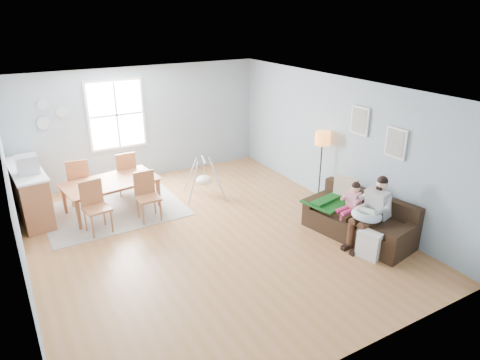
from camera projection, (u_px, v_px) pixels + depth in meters
room at (203, 107)px, 7.02m from camera, size 8.40×9.40×3.90m
window at (116, 115)px, 9.82m from camera, size 1.32×0.08×1.62m
pictures at (377, 131)px, 7.76m from camera, size 0.05×1.34×0.74m
wall_plates at (50, 114)px, 9.11m from camera, size 0.67×0.02×0.66m
sofa at (360, 222)px, 7.84m from camera, size 1.21×2.10×0.80m
green_throw at (330, 201)px, 8.17m from camera, size 1.04×0.90×0.04m
beige_pillow at (346, 189)px, 8.17m from camera, size 0.26×0.48×0.46m
father at (372, 210)px, 7.42m from camera, size 0.90×0.44×1.26m
nursing_pillow at (367, 215)px, 7.35m from camera, size 0.58×0.57×0.21m
infant at (365, 211)px, 7.35m from camera, size 0.21×0.34×0.13m
toddler at (351, 200)px, 7.78m from camera, size 0.53×0.29×0.82m
floor_lamp at (322, 144)px, 8.87m from camera, size 0.32×0.32×1.57m
storage_cube at (372, 243)px, 7.23m from camera, size 0.53×0.50×0.48m
rug at (115, 210)px, 8.92m from camera, size 2.79×2.14×0.01m
dining_table at (113, 196)px, 8.80m from camera, size 1.99×1.29×0.66m
chair_sw at (95, 203)px, 7.93m from camera, size 0.51×0.51×0.99m
chair_se at (146, 193)px, 8.41m from camera, size 0.44×0.44×0.97m
chair_nw at (79, 178)px, 8.99m from camera, size 0.52×0.52×1.03m
chair_ne at (125, 170)px, 9.48m from camera, size 0.47×0.47×1.01m
counter at (30, 192)px, 8.50m from camera, size 0.68×1.90×1.04m
monitor at (27, 164)px, 7.97m from camera, size 0.38×0.36×0.35m
baby_swing at (204, 180)px, 9.49m from camera, size 1.06×1.07×0.87m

